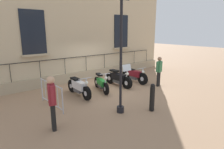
# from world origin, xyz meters

# --- Properties ---
(ground_plane) EXTENTS (60.00, 60.00, 0.00)m
(ground_plane) POSITION_xyz_m (0.00, 0.00, 0.00)
(ground_plane) COLOR #9E7A5B
(building_facade) EXTENTS (0.82, 13.87, 6.46)m
(building_facade) POSITION_xyz_m (-2.52, -0.00, 3.14)
(building_facade) COLOR #C6B28E
(building_facade) RESTS_ON ground_plane
(motorcycle_white) EXTENTS (2.15, 0.66, 1.03)m
(motorcycle_white) POSITION_xyz_m (0.34, -1.95, 0.44)
(motorcycle_white) COLOR black
(motorcycle_white) RESTS_ON ground_plane
(motorcycle_green) EXTENTS (1.90, 0.77, 1.06)m
(motorcycle_green) POSITION_xyz_m (0.40, -0.66, 0.40)
(motorcycle_green) COLOR black
(motorcycle_green) RESTS_ON ground_plane
(motorcycle_black) EXTENTS (2.08, 0.71, 1.35)m
(motorcycle_black) POSITION_xyz_m (0.33, 0.60, 0.45)
(motorcycle_black) COLOR black
(motorcycle_black) RESTS_ON ground_plane
(motorcycle_maroon) EXTENTS (2.05, 0.67, 0.98)m
(motorcycle_maroon) POSITION_xyz_m (0.36, 1.87, 0.45)
(motorcycle_maroon) COLOR black
(motorcycle_maroon) RESTS_ON ground_plane
(lamppost) EXTENTS (0.37, 1.07, 4.56)m
(lamppost) POSITION_xyz_m (3.02, -1.66, 3.57)
(lamppost) COLOR black
(lamppost) RESTS_ON ground_plane
(crowd_barrier) EXTENTS (1.97, 0.14, 1.05)m
(crowd_barrier) POSITION_xyz_m (0.80, -3.50, 0.56)
(crowd_barrier) COLOR #B7B7BF
(crowd_barrier) RESTS_ON ground_plane
(bollard) EXTENTS (0.20, 0.20, 1.12)m
(bollard) POSITION_xyz_m (3.70, -0.60, 0.56)
(bollard) COLOR black
(bollard) RESTS_ON ground_plane
(pedestrian_standing) EXTENTS (0.51, 0.32, 1.78)m
(pedestrian_standing) POSITION_xyz_m (2.64, -4.19, 1.02)
(pedestrian_standing) COLOR black
(pedestrian_standing) RESTS_ON ground_plane
(pedestrian_walking) EXTENTS (0.30, 0.52, 1.68)m
(pedestrian_walking) POSITION_xyz_m (1.76, 2.37, 0.95)
(pedestrian_walking) COLOR black
(pedestrian_walking) RESTS_ON ground_plane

